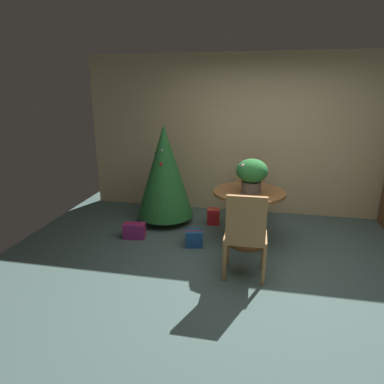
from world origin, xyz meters
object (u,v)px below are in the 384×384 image
(round_dining_table, at_px, (248,210))
(wooden_chair_near, at_px, (246,232))
(gift_box_purple, at_px, (134,231))
(gift_box_blue, at_px, (194,238))
(holiday_tree, at_px, (165,171))
(flower_vase, at_px, (252,173))
(wooden_chair_far, at_px, (250,189))
(gift_box_red, at_px, (213,216))

(round_dining_table, relative_size, wooden_chair_near, 0.94)
(gift_box_purple, xyz_separation_m, gift_box_blue, (0.89, -0.08, 0.00))
(gift_box_purple, bearing_deg, holiday_tree, 68.36)
(round_dining_table, bearing_deg, flower_vase, -75.52)
(round_dining_table, height_order, wooden_chair_far, wooden_chair_far)
(gift_box_blue, height_order, gift_box_red, gift_box_red)
(holiday_tree, relative_size, gift_box_red, 6.36)
(flower_vase, distance_m, gift_box_purple, 1.85)
(gift_box_purple, height_order, gift_box_red, gift_box_red)
(wooden_chair_near, relative_size, holiday_tree, 0.65)
(holiday_tree, distance_m, gift_box_red, 1.05)
(holiday_tree, relative_size, gift_box_blue, 5.88)
(wooden_chair_far, bearing_deg, gift_box_blue, -123.22)
(gift_box_blue, bearing_deg, gift_box_red, 79.36)
(wooden_chair_near, distance_m, gift_box_purple, 1.82)
(round_dining_table, height_order, gift_box_purple, round_dining_table)
(wooden_chair_far, distance_m, gift_box_red, 0.73)
(flower_vase, distance_m, gift_box_blue, 1.17)
(wooden_chair_far, bearing_deg, round_dining_table, -90.00)
(gift_box_purple, relative_size, gift_box_blue, 1.24)
(gift_box_blue, bearing_deg, flower_vase, 10.06)
(holiday_tree, height_order, gift_box_red, holiday_tree)
(wooden_chair_far, xyz_separation_m, gift_box_red, (-0.55, -0.24, -0.42))
(gift_box_purple, height_order, gift_box_blue, gift_box_blue)
(round_dining_table, relative_size, gift_box_purple, 2.91)
(wooden_chair_near, bearing_deg, gift_box_blue, 136.01)
(flower_vase, relative_size, wooden_chair_near, 0.44)
(round_dining_table, height_order, gift_box_red, round_dining_table)
(round_dining_table, distance_m, gift_box_red, 0.91)
(wooden_chair_far, bearing_deg, wooden_chair_near, -90.00)
(flower_vase, relative_size, holiday_tree, 0.29)
(wooden_chair_far, bearing_deg, flower_vase, -88.81)
(round_dining_table, xyz_separation_m, wooden_chair_far, (0.00, 0.87, 0.04))
(holiday_tree, bearing_deg, gift_box_blue, -51.49)
(flower_vase, bearing_deg, gift_box_red, 129.02)
(gift_box_red, bearing_deg, round_dining_table, -48.74)
(wooden_chair_far, height_order, gift_box_blue, wooden_chair_far)
(gift_box_red, bearing_deg, gift_box_blue, -100.64)
(round_dining_table, bearing_deg, gift_box_red, 131.26)
(flower_vase, bearing_deg, gift_box_purple, -178.44)
(gift_box_red, bearing_deg, wooden_chair_far, 24.15)
(round_dining_table, distance_m, wooden_chair_far, 0.87)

